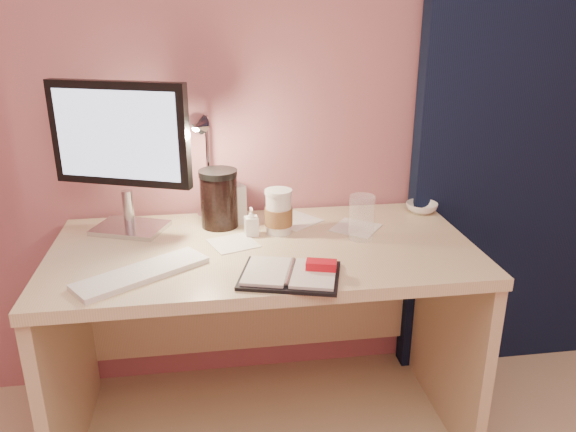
{
  "coord_description": "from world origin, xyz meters",
  "views": [
    {
      "loc": [
        -0.17,
        -0.33,
        1.47
      ],
      "look_at": [
        0.07,
        1.33,
        0.85
      ],
      "focal_mm": 35.0,
      "sensor_mm": 36.0,
      "label": 1
    }
  ],
  "objects": [
    {
      "name": "room",
      "position": [
        0.95,
        1.69,
        1.14
      ],
      "size": [
        3.5,
        3.5,
        3.5
      ],
      "color": "#C6B28E",
      "rests_on": "ground"
    },
    {
      "name": "desk",
      "position": [
        0.0,
        1.45,
        0.5
      ],
      "size": [
        1.4,
        0.7,
        0.73
      ],
      "color": "beige",
      "rests_on": "ground"
    },
    {
      "name": "monitor",
      "position": [
        -0.45,
        1.59,
        1.04
      ],
      "size": [
        0.47,
        0.25,
        0.52
      ],
      "rotation": [
        0.0,
        0.0,
        -0.37
      ],
      "color": "silver",
      "rests_on": "desk"
    },
    {
      "name": "keyboard",
      "position": [
        -0.38,
        1.21,
        0.74
      ],
      "size": [
        0.4,
        0.32,
        0.02
      ],
      "primitive_type": "cube",
      "rotation": [
        0.0,
        0.0,
        0.6
      ],
      "color": "white",
      "rests_on": "desk"
    },
    {
      "name": "planner",
      "position": [
        0.06,
        1.14,
        0.74
      ],
      "size": [
        0.33,
        0.28,
        0.04
      ],
      "rotation": [
        0.0,
        0.0,
        -0.28
      ],
      "color": "black",
      "rests_on": "desk"
    },
    {
      "name": "paper_a",
      "position": [
        -0.1,
        1.41,
        0.73
      ],
      "size": [
        0.18,
        0.18,
        0.0
      ],
      "primitive_type": "cube",
      "rotation": [
        0.0,
        0.0,
        0.35
      ],
      "color": "silver",
      "rests_on": "desk"
    },
    {
      "name": "paper_b",
      "position": [
        0.34,
        1.49,
        0.73
      ],
      "size": [
        0.21,
        0.21,
        0.0
      ],
      "primitive_type": "cube",
      "rotation": [
        0.0,
        0.0,
        -0.65
      ],
      "color": "silver",
      "rests_on": "desk"
    },
    {
      "name": "paper_c",
      "position": [
        0.14,
        1.59,
        0.73
      ],
      "size": [
        0.22,
        0.22,
        0.0
      ],
      "primitive_type": "cube",
      "rotation": [
        0.0,
        0.0,
        0.65
      ],
      "color": "silver",
      "rests_on": "desk"
    },
    {
      "name": "coffee_cup",
      "position": [
        0.06,
        1.49,
        0.8
      ],
      "size": [
        0.1,
        0.1,
        0.16
      ],
      "color": "silver",
      "rests_on": "desk"
    },
    {
      "name": "clear_cup",
      "position": [
        0.34,
        1.4,
        0.81
      ],
      "size": [
        0.09,
        0.09,
        0.15
      ],
      "primitive_type": "cylinder",
      "color": "white",
      "rests_on": "desk"
    },
    {
      "name": "bowl",
      "position": [
        0.64,
        1.62,
        0.75
      ],
      "size": [
        0.13,
        0.13,
        0.04
      ],
      "primitive_type": "imported",
      "rotation": [
        0.0,
        0.0,
        0.12
      ],
      "color": "silver",
      "rests_on": "desk"
    },
    {
      "name": "lotion_bottle",
      "position": [
        -0.03,
        1.48,
        0.78
      ],
      "size": [
        0.05,
        0.05,
        0.1
      ],
      "primitive_type": "imported",
      "rotation": [
        0.0,
        0.0,
        0.09
      ],
      "color": "silver",
      "rests_on": "desk"
    },
    {
      "name": "dark_jar",
      "position": [
        -0.14,
        1.58,
        0.82
      ],
      "size": [
        0.13,
        0.13,
        0.19
      ],
      "primitive_type": "cylinder",
      "color": "black",
      "rests_on": "desk"
    },
    {
      "name": "product_box",
      "position": [
        -0.1,
        1.61,
        0.8
      ],
      "size": [
        0.12,
        0.11,
        0.14
      ],
      "primitive_type": "cube",
      "rotation": [
        0.0,
        0.0,
        0.42
      ],
      "color": "silver",
      "rests_on": "desk"
    },
    {
      "name": "desk_lamp",
      "position": [
        -0.15,
        1.58,
        0.99
      ],
      "size": [
        0.13,
        0.26,
        0.42
      ],
      "rotation": [
        0.0,
        0.0,
        -0.19
      ],
      "color": "silver",
      "rests_on": "desk"
    }
  ]
}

